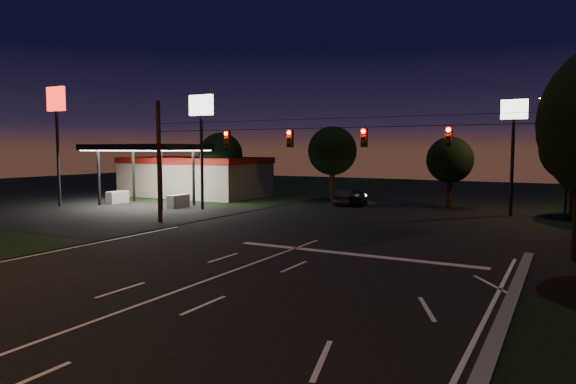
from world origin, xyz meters
The scene contains 17 objects.
ground centered at (0.00, 0.00, 0.00)m, with size 140.00×140.00×0.00m, color black.
cross_street_left centered at (-20.00, 16.00, 0.00)m, with size 20.00×16.00×0.02m, color black.
stop_bar centered at (3.00, 11.50, 0.01)m, with size 12.00×0.50×0.01m, color silver.
utility_pole_right centered at (12.00, 15.00, 0.00)m, with size 0.30×0.30×9.00m, color black.
utility_pole_left centered at (-12.00, 15.00, 0.00)m, with size 0.28×0.28×8.00m, color black.
signal_span centered at (0.00, 14.96, 5.50)m, with size 24.00×0.40×1.56m.
gas_station centered at (-21.86, 30.39, 2.38)m, with size 14.20×16.10×5.25m.
pole_sign_left_near centered at (-14.00, 22.00, 6.98)m, with size 2.20×0.30×9.10m.
pole_sign_left_far centered at (-26.00, 18.00, 7.61)m, with size 2.00×0.30×10.00m.
pole_sign_right centered at (8.00, 30.00, 6.24)m, with size 1.80×0.30×8.40m.
street_light_right_far centered at (11.24, 32.00, 5.24)m, with size 2.20×0.35×9.00m.
tree_far_a centered at (-17.98, 30.12, 4.26)m, with size 4.20×4.20×6.42m.
tree_far_b centered at (-7.98, 34.13, 4.61)m, with size 4.60×4.60×6.98m.
tree_far_c centered at (3.02, 33.10, 3.90)m, with size 3.80×3.80×5.86m.
tree_far_d centered at (12.02, 31.13, 4.83)m, with size 4.80×4.80×7.30m.
car_oncoming_a centered at (-4.43, 31.12, 0.67)m, with size 1.58×3.93×1.34m, color black.
car_oncoming_b centered at (-5.24, 30.78, 0.65)m, with size 1.37×3.93×1.29m, color black.
Camera 1 is at (11.65, -10.46, 4.88)m, focal length 32.00 mm.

